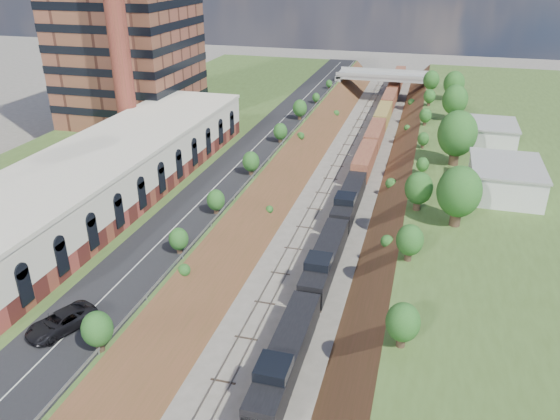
{
  "coord_description": "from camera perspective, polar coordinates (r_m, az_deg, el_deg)",
  "views": [
    {
      "loc": [
        12.6,
        -22.87,
        34.9
      ],
      "look_at": [
        -4.05,
        36.38,
        6.0
      ],
      "focal_mm": 35.0,
      "sensor_mm": 36.0,
      "label": 1
    }
  ],
  "objects": [
    {
      "name": "rail_right_track",
      "position": [
        90.44,
        8.14,
        2.25
      ],
      "size": [
        1.58,
        180.0,
        0.18
      ],
      "primitive_type": "cube",
      "color": "gray",
      "rests_on": "ground"
    },
    {
      "name": "rail_left_track",
      "position": [
        91.16,
        4.9,
        2.61
      ],
      "size": [
        1.58,
        180.0,
        0.18
      ],
      "primitive_type": "cube",
      "color": "gray",
      "rests_on": "ground"
    },
    {
      "name": "white_building_near",
      "position": [
        80.64,
        22.44,
        2.93
      ],
      "size": [
        9.0,
        12.0,
        4.0
      ],
      "primitive_type": "cube",
      "color": "silver",
      "rests_on": "platform_right"
    },
    {
      "name": "embankment_right",
      "position": [
        89.93,
        13.43,
        1.59
      ],
      "size": [
        10.0,
        180.0,
        10.0
      ],
      "primitive_type": "cube",
      "rotation": [
        0.0,
        0.79,
        0.0
      ],
      "color": "brown",
      "rests_on": "ground"
    },
    {
      "name": "white_building_far",
      "position": [
        101.4,
        21.11,
        7.37
      ],
      "size": [
        8.0,
        10.0,
        3.6
      ],
      "primitive_type": "cube",
      "color": "silver",
      "rests_on": "platform_right"
    },
    {
      "name": "tree_right_large",
      "position": [
        67.99,
        18.21,
        1.79
      ],
      "size": [
        5.25,
        5.25,
        7.61
      ],
      "color": "#473323",
      "rests_on": "platform_right"
    },
    {
      "name": "freight_train",
      "position": [
        109.3,
        9.82,
        7.52
      ],
      "size": [
        2.81,
        143.81,
        4.55
      ],
      "color": "black",
      "rests_on": "ground"
    },
    {
      "name": "suv",
      "position": [
        52.01,
        -21.9,
        -10.78
      ],
      "size": [
        4.98,
        6.71,
        1.69
      ],
      "primitive_type": "imported",
      "rotation": [
        0.0,
        0.0,
        -0.4
      ],
      "color": "black",
      "rests_on": "road"
    },
    {
      "name": "embankment_left",
      "position": [
        92.96,
        -0.19,
        3.1
      ],
      "size": [
        10.0,
        180.0,
        10.0
      ],
      "primitive_type": "cube",
      "rotation": [
        0.0,
        0.79,
        0.0
      ],
      "color": "brown",
      "rests_on": "ground"
    },
    {
      "name": "commercial_building",
      "position": [
        77.78,
        -16.95,
        4.19
      ],
      "size": [
        14.3,
        62.3,
        7.0
      ],
      "color": "brown",
      "rests_on": "platform_left"
    },
    {
      "name": "road",
      "position": [
        92.46,
        -2.89,
        6.28
      ],
      "size": [
        8.0,
        180.0,
        0.1
      ],
      "primitive_type": "cube",
      "color": "black",
      "rests_on": "platform_left"
    },
    {
      "name": "platform_left",
      "position": [
        99.98,
        -12.47,
        5.64
      ],
      "size": [
        44.0,
        180.0,
        5.0
      ],
      "primitive_type": "cube",
      "color": "#405724",
      "rests_on": "ground"
    },
    {
      "name": "tree_left_crest",
      "position": [
        56.65,
        -12.16,
        -4.93
      ],
      "size": [
        2.45,
        2.45,
        3.55
      ],
      "color": "#473323",
      "rests_on": "platform_left"
    },
    {
      "name": "guardrail",
      "position": [
        90.95,
        -0.47,
        6.32
      ],
      "size": [
        0.1,
        171.0,
        0.7
      ],
      "color": "#99999E",
      "rests_on": "platform_left"
    },
    {
      "name": "smokestack",
      "position": [
        93.17,
        -16.7,
        18.07
      ],
      "size": [
        3.2,
        3.2,
        40.0
      ],
      "primitive_type": "cylinder",
      "color": "brown",
      "rests_on": "platform_left"
    },
    {
      "name": "overpass",
      "position": [
        148.48,
        10.78,
        13.07
      ],
      "size": [
        24.5,
        8.3,
        7.4
      ],
      "color": "gray",
      "rests_on": "ground"
    }
  ]
}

